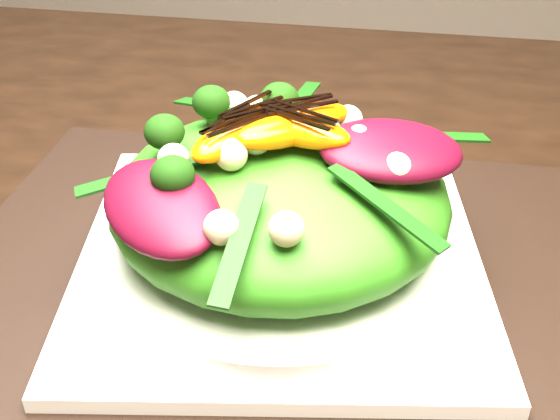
% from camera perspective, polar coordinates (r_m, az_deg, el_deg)
% --- Properties ---
extents(dining_table, '(1.60, 0.90, 0.75)m').
position_cam_1_polar(dining_table, '(0.55, -10.13, -3.39)').
color(dining_table, black).
rests_on(dining_table, floor).
extents(placemat, '(0.44, 0.33, 0.00)m').
position_cam_1_polar(placemat, '(0.50, 0.00, -4.30)').
color(placemat, black).
rests_on(placemat, dining_table).
extents(plate_base, '(0.30, 0.30, 0.01)m').
position_cam_1_polar(plate_base, '(0.50, 0.00, -3.68)').
color(plate_base, white).
rests_on(plate_base, placemat).
extents(salad_bowl, '(0.30, 0.30, 0.02)m').
position_cam_1_polar(salad_bowl, '(0.49, 0.00, -2.36)').
color(salad_bowl, silver).
rests_on(salad_bowl, plate_base).
extents(lettuce_mound, '(0.24, 0.24, 0.07)m').
position_cam_1_polar(lettuce_mound, '(0.47, 0.00, 0.95)').
color(lettuce_mound, '#307616').
rests_on(lettuce_mound, salad_bowl).
extents(radicchio_leaf, '(0.10, 0.09, 0.02)m').
position_cam_1_polar(radicchio_leaf, '(0.45, 8.50, 4.51)').
color(radicchio_leaf, '#3F0615').
rests_on(radicchio_leaf, lettuce_mound).
extents(orange_segment, '(0.07, 0.05, 0.02)m').
position_cam_1_polar(orange_segment, '(0.47, 0.98, 7.15)').
color(orange_segment, '#FF5D04').
rests_on(orange_segment, lettuce_mound).
extents(broccoli_floret, '(0.05, 0.05, 0.03)m').
position_cam_1_polar(broccoli_floret, '(0.48, -8.05, 7.46)').
color(broccoli_floret, black).
rests_on(broccoli_floret, lettuce_mound).
extents(macadamia_nut, '(0.02, 0.02, 0.02)m').
position_cam_1_polar(macadamia_nut, '(0.41, 4.01, 2.83)').
color(macadamia_nut, '#FCF1B2').
rests_on(macadamia_nut, lettuce_mound).
extents(balsamic_drizzle, '(0.04, 0.02, 0.00)m').
position_cam_1_polar(balsamic_drizzle, '(0.47, 0.99, 8.15)').
color(balsamic_drizzle, black).
rests_on(balsamic_drizzle, orange_segment).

